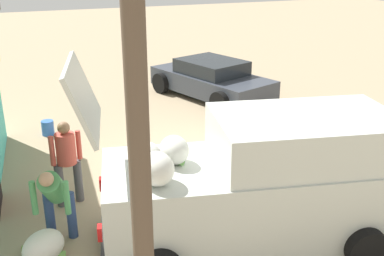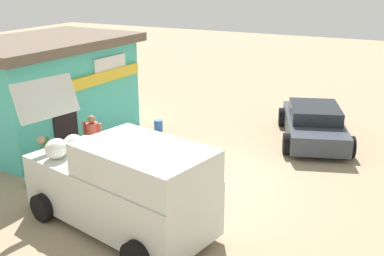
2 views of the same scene
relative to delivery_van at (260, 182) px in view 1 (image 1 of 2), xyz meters
name	(u,v)px [view 1 (image 1 of 2)]	position (x,y,z in m)	size (l,w,h in m)	color
ground_plane	(189,164)	(2.99, -0.03, -1.01)	(60.00, 60.00, 0.00)	#9E896B
delivery_van	(260,182)	(0.00, 0.00, 0.00)	(2.84, 4.95, 2.95)	silver
parked_sedan	(211,79)	(7.32, -2.47, -0.44)	(4.37, 3.09, 1.18)	#383D47
vendor_standing	(67,157)	(2.24, 2.57, -0.11)	(0.41, 0.56, 1.57)	#4C4C51
customer_bending	(55,196)	(1.04, 2.91, -0.19)	(0.71, 0.64, 1.37)	navy
unloaded_banana_pile	(43,248)	(0.69, 3.17, -0.80)	(0.96, 0.86, 0.45)	silver
paint_bucket	(48,128)	(5.87, 2.62, -0.83)	(0.30, 0.30, 0.36)	blue
utility_pole	(141,197)	(-1.81, 2.32, 1.17)	(0.20, 0.20, 4.36)	brown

